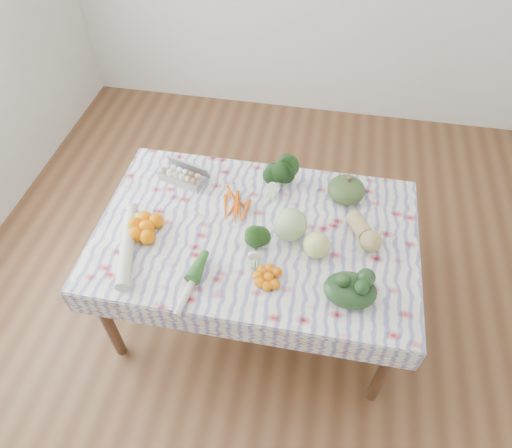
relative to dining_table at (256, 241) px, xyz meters
name	(u,v)px	position (x,y,z in m)	size (l,w,h in m)	color
ground	(256,307)	(0.00, 0.00, -0.68)	(4.50, 4.50, 0.00)	brown
dining_table	(256,241)	(0.00, 0.00, 0.00)	(1.60, 1.00, 0.75)	brown
tablecloth	(256,232)	(0.00, 0.00, 0.08)	(1.66, 1.06, 0.01)	white
egg_carton	(181,177)	(-0.49, 0.29, 0.12)	(0.26, 0.10, 0.07)	gray
carrot_bunch	(236,207)	(-0.13, 0.13, 0.10)	(0.21, 0.19, 0.04)	#EF5B0B
kale_bunch	(277,177)	(0.05, 0.35, 0.16)	(0.18, 0.16, 0.16)	#163412
kabocha_squash	(346,190)	(0.44, 0.33, 0.15)	(0.20, 0.20, 0.13)	#3D5427
cabbage	(290,225)	(0.17, 0.01, 0.17)	(0.17, 0.17, 0.17)	#A4C57C
butternut_squash	(365,231)	(0.55, 0.06, 0.14)	(0.11, 0.24, 0.11)	tan
orange_cluster	(146,227)	(-0.55, -0.11, 0.13)	(0.25, 0.25, 0.08)	#FF7500
broccoli	(254,246)	(0.02, -0.14, 0.14)	(0.14, 0.14, 0.10)	#1E4A16
mandarin_cluster	(268,277)	(0.11, -0.29, 0.11)	(0.17, 0.17, 0.05)	orange
grapefruit	(317,245)	(0.32, -0.09, 0.15)	(0.13, 0.13, 0.13)	#E0E077
spinach_bag	(350,290)	(0.49, -0.31, 0.14)	(0.24, 0.19, 0.11)	black
daikon	(127,250)	(-0.60, -0.26, 0.12)	(0.07, 0.07, 0.47)	beige
leek	(191,284)	(-0.23, -0.39, 0.10)	(0.04, 0.04, 0.35)	beige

